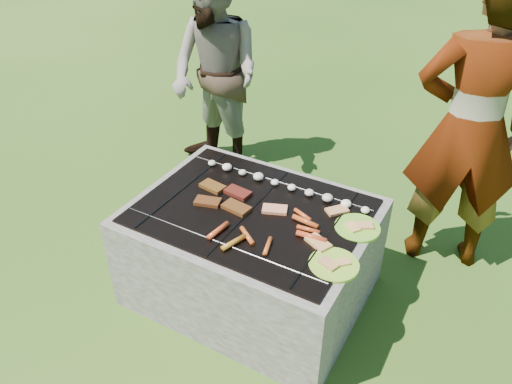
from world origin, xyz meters
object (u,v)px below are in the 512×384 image
(plate_near, at_px, (334,265))
(bystander, at_px, (216,76))
(plate_far, at_px, (357,228))
(cook, at_px, (470,130))
(fire_pit, at_px, (252,255))

(plate_near, height_order, bystander, bystander)
(plate_far, bearing_deg, cook, 65.29)
(plate_near, xyz_separation_m, bystander, (-1.52, 1.30, 0.21))
(plate_near, bearing_deg, fire_pit, 161.70)
(plate_far, relative_size, bystander, 0.18)
(plate_near, distance_m, bystander, 2.01)
(fire_pit, distance_m, plate_near, 0.67)
(plate_far, bearing_deg, bystander, 147.34)
(plate_far, height_order, plate_near, same)
(plate_near, bearing_deg, bystander, 139.46)
(plate_near, xyz_separation_m, cook, (0.35, 1.09, 0.32))
(plate_far, relative_size, cook, 0.16)
(fire_pit, distance_m, bystander, 1.56)
(plate_far, xyz_separation_m, bystander, (-1.52, 0.97, 0.21))
(bystander, bearing_deg, fire_pit, -34.83)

